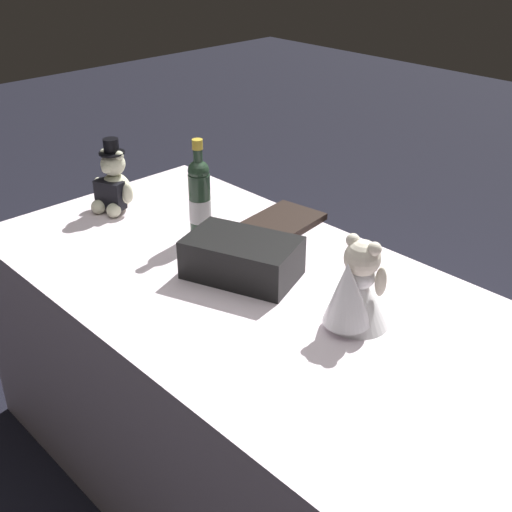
% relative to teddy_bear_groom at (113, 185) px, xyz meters
% --- Properties ---
extents(ground_plane, '(12.00, 12.00, 0.00)m').
position_rel_teddy_bear_groom_xyz_m(ground_plane, '(0.74, -0.00, -0.87)').
color(ground_plane, black).
extents(reception_table, '(1.87, 0.94, 0.78)m').
position_rel_teddy_bear_groom_xyz_m(reception_table, '(0.74, -0.00, -0.48)').
color(reception_table, white).
rests_on(reception_table, ground_plane).
extents(teddy_bear_groom, '(0.16, 0.15, 0.26)m').
position_rel_teddy_bear_groom_xyz_m(teddy_bear_groom, '(0.00, 0.00, 0.00)').
color(teddy_bear_groom, beige).
rests_on(teddy_bear_groom, reception_table).
extents(teddy_bear_bride, '(0.17, 0.21, 0.25)m').
position_rel_teddy_bear_groom_xyz_m(teddy_bear_bride, '(1.06, 0.05, 0.01)').
color(teddy_bear_bride, white).
rests_on(teddy_bear_bride, reception_table).
extents(champagne_bottle, '(0.07, 0.07, 0.34)m').
position_rel_teddy_bear_groom_xyz_m(champagne_bottle, '(0.39, 0.08, 0.05)').
color(champagne_bottle, '#273F2C').
rests_on(champagne_bottle, reception_table).
extents(gift_case_black, '(0.37, 0.30, 0.12)m').
position_rel_teddy_bear_groom_xyz_m(gift_case_black, '(0.67, 0.01, -0.04)').
color(gift_case_black, black).
rests_on(gift_case_black, reception_table).
extents(guestbook, '(0.23, 0.31, 0.02)m').
position_rel_teddy_bear_groom_xyz_m(guestbook, '(0.51, 0.34, -0.08)').
color(guestbook, black).
rests_on(guestbook, reception_table).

